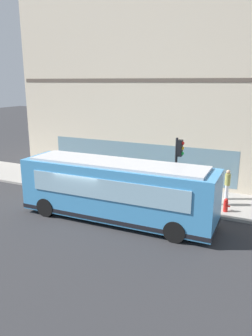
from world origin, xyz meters
TOP-DOWN VIEW (x-y plane):
  - ground at (0.00, 0.00)m, footprint 120.00×120.00m
  - sidewalk_curb at (4.66, 0.00)m, footprint 4.12×40.00m
  - building_corner at (10.30, 0.00)m, footprint 7.20×19.27m
  - city_bus_nearside at (0.28, -1.59)m, footprint 2.73×10.08m
  - traffic_light_near_corner at (3.23, -3.91)m, footprint 0.32×0.49m
  - fire_hydrant at (3.39, -6.57)m, footprint 0.35×0.35m
  - pedestrian_near_hydrant at (3.93, -4.40)m, footprint 0.32×0.32m
  - pedestrian_by_light_pole at (5.38, -6.31)m, footprint 0.32×0.32m
  - pedestrian_near_building_entrance at (5.18, 0.25)m, footprint 0.32×0.32m
  - newspaper_vending_box at (3.81, 2.02)m, footprint 0.44×0.43m

SIDE VIEW (x-z plane):
  - ground at x=0.00m, z-range 0.00..0.00m
  - sidewalk_curb at x=4.66m, z-range 0.00..0.15m
  - fire_hydrant at x=3.39m, z-range 0.14..0.88m
  - newspaper_vending_box at x=3.81m, z-range 0.15..1.05m
  - pedestrian_near_hydrant at x=3.93m, z-range 0.26..1.86m
  - pedestrian_near_building_entrance at x=5.18m, z-range 0.29..2.07m
  - pedestrian_by_light_pole at x=5.38m, z-range 0.29..2.08m
  - city_bus_nearside at x=0.28m, z-range 0.02..3.09m
  - traffic_light_near_corner at x=3.23m, z-range 0.90..4.73m
  - building_corner at x=10.30m, z-range -0.01..12.68m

